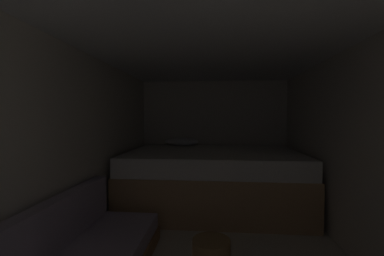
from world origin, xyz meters
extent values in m
cube|color=beige|center=(0.00, 4.13, 0.99)|extent=(2.70, 0.05, 1.99)
cube|color=beige|center=(-1.33, 1.66, 0.99)|extent=(0.05, 4.89, 1.99)
cube|color=beige|center=(1.33, 1.66, 0.99)|extent=(0.05, 4.89, 1.99)
cube|color=white|center=(0.00, 1.66, 2.01)|extent=(2.70, 4.89, 0.05)
cube|color=tan|center=(0.00, 3.20, 0.29)|extent=(2.48, 1.72, 0.58)
cube|color=white|center=(0.00, 3.20, 0.71)|extent=(2.44, 1.68, 0.25)
ellipsoid|color=white|center=(-0.56, 3.85, 0.90)|extent=(0.58, 0.32, 0.15)
cube|color=#AD9EB2|center=(-1.22, 0.89, 0.48)|extent=(0.12, 2.44, 0.39)
cylinder|color=olive|center=(0.00, 1.65, 0.12)|extent=(0.34, 0.34, 0.24)
camera|label=1|loc=(0.03, -0.58, 1.32)|focal=23.95mm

